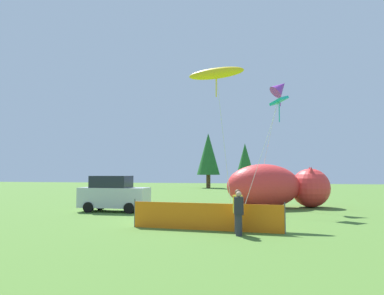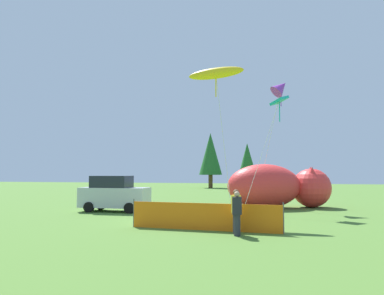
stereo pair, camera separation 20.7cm
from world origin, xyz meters
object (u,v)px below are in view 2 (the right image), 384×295
spectator_in_green_shirt (236,210)px  kite_yellow_hero (216,74)px  kite_purple_delta (281,88)px  kite_teal_diamond (279,103)px  folding_chair (263,211)px  spectator_in_grey_shirt (237,212)px  parked_car (114,194)px  inflatable_cat (277,188)px

spectator_in_green_shirt → kite_yellow_hero: bearing=107.6°
kite_purple_delta → kite_teal_diamond: kite_purple_delta is taller
folding_chair → spectator_in_green_shirt: size_ratio=0.49×
spectator_in_grey_shirt → kite_purple_delta: bearing=81.2°
parked_car → spectator_in_grey_shirt: 10.91m
folding_chair → spectator_in_grey_shirt: (-0.81, -4.28, 0.41)m
inflatable_cat → kite_purple_delta: kite_purple_delta is taller
folding_chair → kite_yellow_hero: bearing=66.5°
spectator_in_grey_shirt → kite_purple_delta: 14.03m
parked_car → folding_chair: size_ratio=4.87×
spectator_in_grey_shirt → spectator_in_green_shirt: bearing=100.8°
folding_chair → inflatable_cat: size_ratio=0.12×
folding_chair → kite_purple_delta: size_ratio=0.10×
folding_chair → kite_yellow_hero: size_ratio=0.10×
kite_yellow_hero → folding_chair: bearing=-25.1°
inflatable_cat → spectator_in_grey_shirt: size_ratio=4.36×
kite_purple_delta → kite_teal_diamond: (-0.16, -3.20, -1.60)m
spectator_in_green_shirt → parked_car: bearing=141.0°
folding_chair → kite_purple_delta: kite_purple_delta is taller
spectator_in_green_shirt → kite_teal_diamond: (1.75, 8.23, 5.67)m
parked_car → kite_teal_diamond: (9.97, 1.57, 5.56)m
spectator_in_grey_shirt → folding_chair: bearing=79.2°
parked_car → folding_chair: parked_car is taller
parked_car → kite_teal_diamond: size_ratio=0.59×
parked_car → folding_chair: (9.11, -2.80, -0.55)m
parked_car → spectator_in_green_shirt: parked_car is taller
kite_yellow_hero → spectator_in_green_shirt: bearing=-72.4°
folding_chair → kite_yellow_hero: 7.76m
kite_yellow_hero → kite_purple_delta: 7.31m
kite_yellow_hero → parked_car: bearing=166.2°
parked_car → kite_yellow_hero: kite_yellow_hero is taller
kite_yellow_hero → kite_teal_diamond: size_ratio=1.16×
spectator_in_grey_shirt → parked_car: bearing=139.6°
parked_car → spectator_in_green_shirt: 10.58m
kite_teal_diamond → kite_purple_delta: bearing=87.2°
parked_car → kite_teal_diamond: bearing=8.5°
inflatable_cat → kite_teal_diamond: bearing=-108.9°
spectator_in_green_shirt → kite_purple_delta: kite_purple_delta is taller
spectator_in_grey_shirt → spectator_in_green_shirt: size_ratio=0.97×
inflatable_cat → kite_purple_delta: (0.34, 0.27, 6.86)m
folding_chair → kite_teal_diamond: (0.86, 4.37, 6.11)m
folding_chair → kite_teal_diamond: kite_teal_diamond is taller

